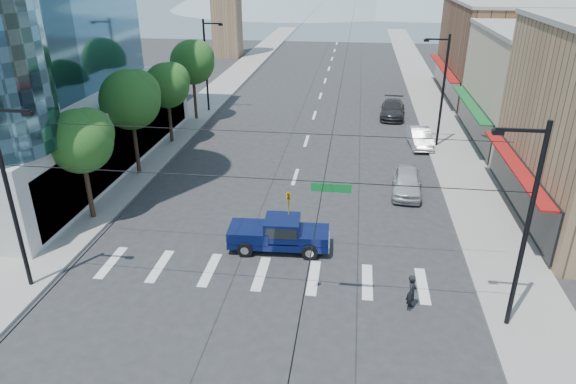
% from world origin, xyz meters
% --- Properties ---
extents(ground, '(160.00, 160.00, 0.00)m').
position_xyz_m(ground, '(0.00, 0.00, 0.00)').
color(ground, '#28282B').
rests_on(ground, ground).
extents(sidewalk_left, '(4.00, 120.00, 0.15)m').
position_xyz_m(sidewalk_left, '(-12.00, 40.00, 0.07)').
color(sidewalk_left, gray).
rests_on(sidewalk_left, ground).
extents(sidewalk_right, '(4.00, 120.00, 0.15)m').
position_xyz_m(sidewalk_right, '(12.00, 40.00, 0.07)').
color(sidewalk_right, gray).
rests_on(sidewalk_right, ground).
extents(shop_mid, '(12.00, 14.00, 9.00)m').
position_xyz_m(shop_mid, '(20.00, 24.00, 4.50)').
color(shop_mid, tan).
rests_on(shop_mid, ground).
extents(shop_far, '(12.00, 18.00, 10.00)m').
position_xyz_m(shop_far, '(20.00, 40.00, 5.00)').
color(shop_far, brown).
rests_on(shop_far, ground).
extents(tree_near, '(3.65, 3.64, 6.71)m').
position_xyz_m(tree_near, '(-11.07, 6.10, 4.99)').
color(tree_near, black).
rests_on(tree_near, ground).
extents(tree_midnear, '(4.09, 4.09, 7.52)m').
position_xyz_m(tree_midnear, '(-11.07, 13.10, 5.59)').
color(tree_midnear, black).
rests_on(tree_midnear, ground).
extents(tree_midfar, '(3.65, 3.64, 6.71)m').
position_xyz_m(tree_midfar, '(-11.07, 20.10, 4.99)').
color(tree_midfar, black).
rests_on(tree_midfar, ground).
extents(tree_far, '(4.09, 4.09, 7.52)m').
position_xyz_m(tree_far, '(-11.07, 27.10, 5.59)').
color(tree_far, black).
rests_on(tree_far, ground).
extents(signal_rig, '(21.80, 0.20, 9.00)m').
position_xyz_m(signal_rig, '(0.19, -1.00, 4.64)').
color(signal_rig, black).
rests_on(signal_rig, ground).
extents(lamp_pole_nw, '(2.00, 0.25, 9.00)m').
position_xyz_m(lamp_pole_nw, '(-10.67, 30.00, 4.94)').
color(lamp_pole_nw, black).
rests_on(lamp_pole_nw, ground).
extents(lamp_pole_ne, '(2.00, 0.25, 9.00)m').
position_xyz_m(lamp_pole_ne, '(10.67, 22.00, 4.94)').
color(lamp_pole_ne, black).
rests_on(lamp_pole_ne, ground).
extents(pickup_truck, '(5.48, 2.31, 1.82)m').
position_xyz_m(pickup_truck, '(0.30, 4.00, 0.95)').
color(pickup_truck, '#08113F').
rests_on(pickup_truck, ground).
extents(pedestrian, '(0.57, 0.71, 1.70)m').
position_xyz_m(pedestrian, '(6.87, -0.31, 0.85)').
color(pedestrian, black).
rests_on(pedestrian, ground).
extents(parked_car_near, '(2.23, 4.83, 1.60)m').
position_xyz_m(parked_car_near, '(7.62, 12.23, 0.80)').
color(parked_car_near, silver).
rests_on(parked_car_near, ground).
extents(parked_car_mid, '(1.97, 4.66, 1.50)m').
position_xyz_m(parked_car_mid, '(9.40, 21.92, 0.75)').
color(parked_car_mid, silver).
rests_on(parked_car_mid, ground).
extents(parked_car_far, '(2.69, 5.69, 1.60)m').
position_xyz_m(parked_car_far, '(7.61, 30.40, 0.80)').
color(parked_car_far, '#2C2C2F').
rests_on(parked_car_far, ground).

